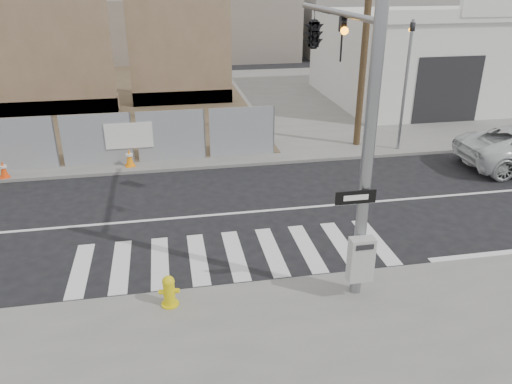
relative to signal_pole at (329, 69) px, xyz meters
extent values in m
plane|color=black|center=(-2.49, 2.05, -4.78)|extent=(100.00, 100.00, 0.00)
cube|color=slate|center=(-2.49, 16.05, -4.72)|extent=(50.00, 20.00, 0.12)
cylinder|color=gray|center=(0.01, -2.75, -1.16)|extent=(0.26, 0.26, 7.00)
cylinder|color=gray|center=(0.01, -0.15, 1.34)|extent=(0.14, 5.20, 0.14)
cube|color=#B2B2AF|center=(-0.04, -3.03, -3.64)|extent=(0.55, 0.30, 1.05)
cube|color=black|center=(-0.24, -2.91, -2.16)|extent=(0.90, 0.03, 0.30)
cube|color=silver|center=(-0.24, -2.93, -2.16)|extent=(0.55, 0.01, 0.12)
imported|color=black|center=(0.01, -0.75, 0.79)|extent=(0.16, 0.20, 1.00)
imported|color=black|center=(0.01, 1.45, 0.79)|extent=(0.53, 2.48, 1.00)
cylinder|color=gray|center=(5.51, 6.65, -2.06)|extent=(0.12, 0.12, 5.20)
imported|color=black|center=(5.51, 6.65, 0.44)|extent=(0.16, 0.20, 1.00)
cube|color=brown|center=(-9.49, 15.05, -0.66)|extent=(6.00, 0.50, 8.00)
cube|color=brown|center=(-9.49, 15.45, -4.26)|extent=(6.00, 1.30, 0.80)
cube|color=brown|center=(-2.99, 16.05, -0.66)|extent=(5.50, 0.50, 8.00)
cube|color=brown|center=(-2.99, 16.45, -4.26)|extent=(5.50, 1.30, 0.80)
cube|color=silver|center=(11.51, 15.05, -2.26)|extent=(12.00, 10.00, 4.80)
cube|color=silver|center=(11.51, 10.05, 0.34)|extent=(12.00, 0.30, 0.60)
cube|color=silver|center=(11.51, 10.00, 0.79)|extent=(4.00, 0.30, 1.00)
cube|color=black|center=(9.51, 10.03, -3.06)|extent=(3.40, 0.06, 3.20)
cylinder|color=#4E3C24|center=(4.01, 7.55, 0.34)|extent=(0.28, 0.28, 10.00)
cylinder|color=yellow|center=(-4.28, -2.50, -4.64)|extent=(0.50, 0.50, 0.04)
cylinder|color=yellow|center=(-4.28, -2.50, -4.37)|extent=(0.33, 0.33, 0.59)
sphere|color=yellow|center=(-4.28, -2.50, -4.05)|extent=(0.28, 0.28, 0.28)
cylinder|color=yellow|center=(-4.43, -2.50, -4.31)|extent=(0.17, 0.15, 0.11)
cylinder|color=yellow|center=(-4.12, -2.50, -4.31)|extent=(0.17, 0.15, 0.11)
cube|color=#FC450D|center=(-9.97, 6.28, -4.65)|extent=(0.43, 0.43, 0.03)
cone|color=#FC450D|center=(-9.97, 6.28, -4.34)|extent=(0.39, 0.39, 0.64)
cylinder|color=silver|center=(-9.97, 6.28, -4.25)|extent=(0.25, 0.25, 0.07)
cube|color=orange|center=(-5.54, 6.63, -4.65)|extent=(0.46, 0.46, 0.03)
cone|color=orange|center=(-5.54, 6.63, -4.31)|extent=(0.41, 0.41, 0.70)
cylinder|color=silver|center=(-5.54, 6.63, -4.21)|extent=(0.27, 0.27, 0.08)
camera|label=1|loc=(-4.08, -11.93, 2.20)|focal=35.00mm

